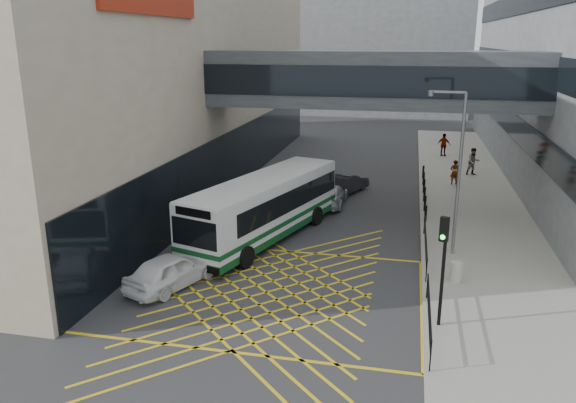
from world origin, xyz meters
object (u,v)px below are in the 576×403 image
Objects in this scene: traffic_light at (443,256)px; pedestrian_b at (473,162)px; car_dark at (346,183)px; street_lamp at (456,164)px; car_silver at (330,194)px; bus at (266,206)px; car_white at (171,270)px; litter_bin at (456,272)px; pedestrian_a at (454,172)px; pedestrian_c at (444,145)px.

pedestrian_b is (3.26, 23.40, -1.59)m from traffic_light.
car_dark is 0.55× the size of street_lamp.
car_silver is at bearing -154.20° from pedestrian_b.
car_dark is at bearing 89.97° from bus.
traffic_light is at bearing 129.93° from car_dark.
car_white reaches higher than car_dark.
bus is 11.24m from traffic_light.
car_white is at bearing -167.08° from litter_bin.
bus is 6.86m from car_white.
car_white is 22.50m from pedestrian_a.
pedestrian_c is at bearing 108.87° from traffic_light.
street_lamp reaches higher than traffic_light.
pedestrian_a is at bearing -132.22° from car_dark.
car_silver is 12.23m from litter_bin.
litter_bin is at bearing 99.69° from traffic_light.
pedestrian_a is at bearing 112.40° from pedestrian_c.
pedestrian_b is at bearing -120.20° from car_dark.
street_lamp is 13.63m from pedestrian_a.
pedestrian_c is at bearing -90.90° from car_white.
car_white reaches higher than litter_bin.
pedestrian_a is (7.53, 6.11, 0.32)m from car_silver.
car_silver is at bearing 86.11° from pedestrian_c.
car_white is 1.14× the size of traffic_light.
bus is 2.65× the size of car_silver.
traffic_light is 23.68m from pedestrian_b.
traffic_light is at bearing -165.87° from car_white.
bus is 15.97m from pedestrian_a.
car_silver is 5.13× the size of litter_bin.
car_white is 2.30× the size of pedestrian_b.
traffic_light reaches higher than pedestrian_a.
bus is 13.58× the size of litter_bin.
pedestrian_a is at bearing 88.88° from street_lamp.
street_lamp reaches higher than pedestrian_c.
street_lamp is (6.51, -7.06, 3.67)m from car_silver.
street_lamp is at bearing 143.70° from car_dark.
litter_bin is 0.43× the size of pedestrian_b.
pedestrian_c reaches higher than litter_bin.
car_dark is (5.19, 15.82, -0.08)m from car_white.
bus is at bearing 35.22° from pedestrian_a.
street_lamp reaches higher than litter_bin.
car_dark is at bearing 123.76° from street_lamp.
pedestrian_a is 0.85× the size of pedestrian_b.
street_lamp reaches higher than car_silver.
litter_bin is at bearing -116.81° from pedestrian_b.
car_dark is 10.47m from pedestrian_b.
street_lamp is (0.75, 7.15, 1.60)m from traffic_light.
litter_bin is (6.60, -10.30, -0.09)m from car_silver.
pedestrian_c is at bearing 85.14° from pedestrian_b.
litter_bin is 26.07m from pedestrian_c.
pedestrian_b reaches higher than litter_bin.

